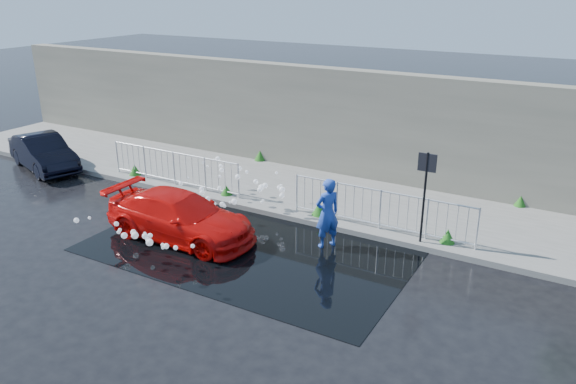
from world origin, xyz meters
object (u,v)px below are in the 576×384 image
sign_post (425,183)px  red_car (180,217)px  dark_car (43,152)px  person (327,213)px

sign_post → red_car: (-5.60, -2.56, -1.12)m
sign_post → dark_car: bearing=-177.9°
dark_car → person: 11.51m
red_car → person: bearing=-68.0°
person → sign_post: bearing=151.1°
dark_car → person: size_ratio=2.05×
red_car → dark_car: (-7.97, 2.06, 0.01)m
sign_post → person: sign_post is taller
dark_car → person: (11.49, -0.62, 0.30)m
dark_car → red_car: bearing=-85.4°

